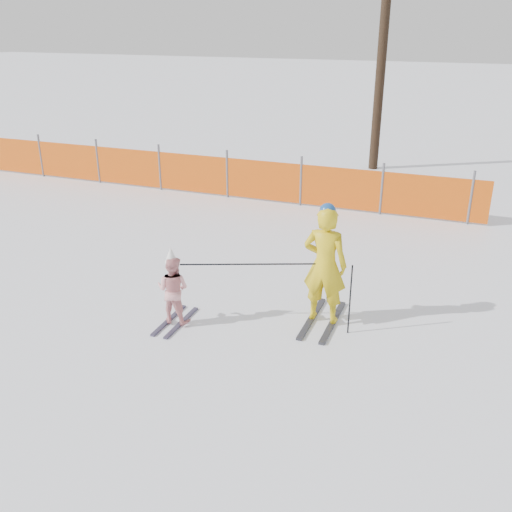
# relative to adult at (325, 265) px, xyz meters

# --- Properties ---
(ground) EXTENTS (120.00, 120.00, 0.00)m
(ground) POSITION_rel_adult_xyz_m (-1.05, -0.63, -0.96)
(ground) COLOR white
(ground) RESTS_ON ground
(adult) EXTENTS (0.68, 1.38, 1.92)m
(adult) POSITION_rel_adult_xyz_m (0.00, 0.00, 0.00)
(adult) COLOR black
(adult) RESTS_ON ground
(child) EXTENTS (0.53, 1.02, 1.26)m
(child) POSITION_rel_adult_xyz_m (-2.13, -0.84, -0.39)
(child) COLOR black
(child) RESTS_ON ground
(ski_poles) EXTENTS (2.48, 0.77, 1.11)m
(ski_poles) POSITION_rel_adult_xyz_m (-0.53, -0.34, -0.13)
(ski_poles) COLOR black
(ski_poles) RESTS_ON ground
(safety_fence) EXTENTS (14.46, 0.06, 1.25)m
(safety_fence) POSITION_rel_adult_xyz_m (-4.86, 5.62, -0.41)
(safety_fence) COLOR #595960
(safety_fence) RESTS_ON ground
(tree_trunks) EXTENTS (7.28, 1.81, 6.60)m
(tree_trunks) POSITION_rel_adult_xyz_m (2.47, 9.90, 2.15)
(tree_trunks) COLOR #301D15
(tree_trunks) RESTS_ON ground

